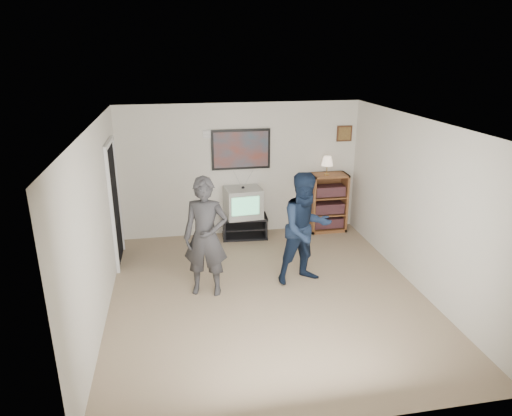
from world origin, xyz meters
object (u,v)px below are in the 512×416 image
object	(u,v)px
media_stand	(245,226)
person_tall	(206,237)
person_short	(306,229)
bookshelf	(328,203)
crt_television	(243,202)

from	to	relation	value
media_stand	person_tall	bearing A→B (deg)	-109.77
media_stand	person_short	xyz separation A→B (m)	(0.63, -1.88, 0.65)
media_stand	bookshelf	size ratio (longest dim) A/B	0.76
person_short	bookshelf	bearing A→B (deg)	49.91
person_tall	person_short	xyz separation A→B (m)	(1.50, 0.09, -0.01)
person_short	crt_television	bearing A→B (deg)	97.05
media_stand	bookshelf	world-z (taller)	bookshelf
media_stand	bookshelf	distance (m)	1.70
person_short	media_stand	bearing A→B (deg)	96.39
bookshelf	crt_television	bearing A→B (deg)	-178.30
crt_television	bookshelf	world-z (taller)	bookshelf
crt_television	person_tall	size ratio (longest dim) A/B	0.37
crt_television	person_short	bearing A→B (deg)	-75.53
media_stand	crt_television	distance (m)	0.49
bookshelf	person_tall	bearing A→B (deg)	-141.39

